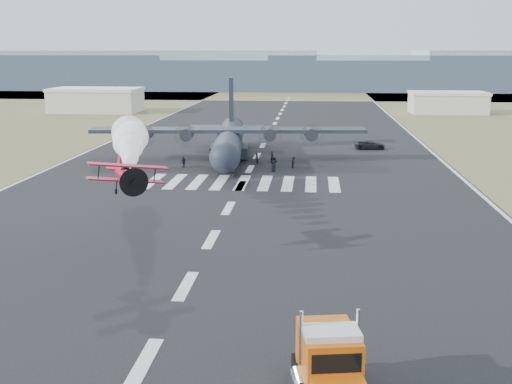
# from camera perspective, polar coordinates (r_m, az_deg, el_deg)

# --- Properties ---
(ground) EXTENTS (500.00, 500.00, 0.00)m
(ground) POSITION_cam_1_polar(r_m,az_deg,el_deg) (37.52, -9.95, -14.73)
(ground) COLOR black
(ground) RESTS_ON ground
(scrub_far) EXTENTS (500.00, 80.00, 0.00)m
(scrub_far) POSITION_cam_1_polar(r_m,az_deg,el_deg) (262.85, 3.16, 8.75)
(scrub_far) COLOR olive
(scrub_far) RESTS_ON ground
(runway_markings) EXTENTS (60.00, 260.00, 0.01)m
(runway_markings) POSITION_cam_1_polar(r_m,az_deg,el_deg) (94.15, -0.55, 2.06)
(runway_markings) COLOR silver
(runway_markings) RESTS_ON ground
(ridge_seg_b) EXTENTS (150.00, 50.00, 15.00)m
(ridge_seg_b) POSITION_cam_1_polar(r_m,az_deg,el_deg) (323.74, -20.66, 10.01)
(ridge_seg_b) COLOR gray
(ridge_seg_b) RESTS_ON ground
(ridge_seg_c) EXTENTS (150.00, 50.00, 17.00)m
(ridge_seg_c) POSITION_cam_1_polar(r_m,az_deg,el_deg) (301.53, -9.27, 10.70)
(ridge_seg_c) COLOR gray
(ridge_seg_c) RESTS_ON ground
(ridge_seg_d) EXTENTS (150.00, 50.00, 13.00)m
(ridge_seg_d) POSITION_cam_1_polar(r_m,az_deg,el_deg) (292.47, 3.39, 10.40)
(ridge_seg_d) COLOR gray
(ridge_seg_d) RESTS_ON ground
(ridge_seg_e) EXTENTS (150.00, 50.00, 15.00)m
(ridge_seg_e) POSITION_cam_1_polar(r_m,az_deg,el_deg) (297.58, 16.20, 10.16)
(ridge_seg_e) COLOR gray
(ridge_seg_e) RESTS_ON ground
(hangar_left) EXTENTS (24.50, 14.50, 6.70)m
(hangar_left) POSITION_cam_1_polar(r_m,az_deg,el_deg) (187.90, -14.02, 7.96)
(hangar_left) COLOR #B7B3A3
(hangar_left) RESTS_ON ground
(hangar_right) EXTENTS (20.50, 12.50, 5.90)m
(hangar_right) POSITION_cam_1_polar(r_m,az_deg,el_deg) (186.35, 16.67, 7.65)
(hangar_right) COLOR #B7B3A3
(hangar_right) RESTS_ON ground
(semi_truck) EXTENTS (4.05, 8.85, 3.89)m
(semi_truck) POSITION_cam_1_polar(r_m,az_deg,el_deg) (32.74, 6.64, -15.13)
(semi_truck) COLOR black
(semi_truck) RESTS_ON ground
(aerobatic_biplane) EXTENTS (6.61, 6.15, 2.93)m
(aerobatic_biplane) POSITION_cam_1_polar(r_m,az_deg,el_deg) (54.09, -11.56, 1.53)
(aerobatic_biplane) COLOR red
(smoke_trail) EXTENTS (8.38, 24.68, 4.15)m
(smoke_trail) POSITION_cam_1_polar(r_m,az_deg,el_deg) (75.14, -11.14, 4.70)
(smoke_trail) COLOR white
(transport_aircraft) EXTENTS (43.10, 35.42, 12.43)m
(transport_aircraft) POSITION_cam_1_polar(r_m,az_deg,el_deg) (103.20, -2.41, 4.77)
(transport_aircraft) COLOR #1F232F
(transport_aircraft) RESTS_ON ground
(support_vehicle) EXTENTS (5.53, 2.94, 1.48)m
(support_vehicle) POSITION_cam_1_polar(r_m,az_deg,el_deg) (115.00, 10.09, 4.14)
(support_vehicle) COLOR black
(support_vehicle) RESTS_ON ground
(crew_a) EXTENTS (0.84, 0.81, 1.77)m
(crew_a) POSITION_cam_1_polar(r_m,az_deg,el_deg) (99.50, 1.44, 3.14)
(crew_a) COLOR black
(crew_a) RESTS_ON ground
(crew_b) EXTENTS (0.73, 0.92, 1.64)m
(crew_b) POSITION_cam_1_polar(r_m,az_deg,el_deg) (98.59, 0.03, 3.02)
(crew_b) COLOR black
(crew_b) RESTS_ON ground
(crew_c) EXTENTS (1.33, 0.96, 1.88)m
(crew_c) POSITION_cam_1_polar(r_m,az_deg,el_deg) (96.73, -1.84, 2.90)
(crew_c) COLOR black
(crew_c) RESTS_ON ground
(crew_d) EXTENTS (1.02, 1.09, 1.69)m
(crew_d) POSITION_cam_1_polar(r_m,az_deg,el_deg) (95.87, -6.45, 2.68)
(crew_d) COLOR black
(crew_d) RESTS_ON ground
(crew_e) EXTENTS (0.91, 0.89, 1.62)m
(crew_e) POSITION_cam_1_polar(r_m,az_deg,el_deg) (92.14, 1.55, 2.34)
(crew_e) COLOR black
(crew_e) RESTS_ON ground
(crew_f) EXTENTS (1.45, 1.43, 1.66)m
(crew_f) POSITION_cam_1_polar(r_m,az_deg,el_deg) (94.69, 1.62, 2.62)
(crew_f) COLOR black
(crew_f) RESTS_ON ground
(crew_g) EXTENTS (0.65, 0.57, 1.58)m
(crew_g) POSITION_cam_1_polar(r_m,az_deg,el_deg) (98.93, -3.20, 3.01)
(crew_g) COLOR black
(crew_g) RESTS_ON ground
(crew_h) EXTENTS (0.66, 0.91, 1.70)m
(crew_h) POSITION_cam_1_polar(r_m,az_deg,el_deg) (94.92, 3.37, 2.64)
(crew_h) COLOR black
(crew_h) RESTS_ON ground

